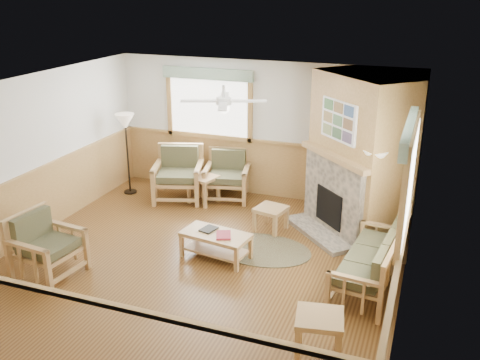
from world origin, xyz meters
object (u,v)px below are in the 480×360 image
(end_table_sofa, at_px, (318,338))
(footstool, at_px, (271,219))
(armchair_left, at_px, (47,245))
(floor_lamp_left, at_px, (128,154))
(floor_lamp_right, at_px, (371,201))
(armchair_back_right, at_px, (227,176))
(coffee_table, at_px, (216,245))
(armchair_back_left, at_px, (178,174))
(sofa, at_px, (371,259))
(end_table_chairs, at_px, (204,190))

(end_table_sofa, xyz_separation_m, footstool, (-1.53, 3.10, -0.08))
(armchair_left, height_order, floor_lamp_left, floor_lamp_left)
(floor_lamp_right, bearing_deg, armchair_left, -150.44)
(armchair_back_right, distance_m, footstool, 1.69)
(coffee_table, bearing_deg, armchair_back_right, 116.23)
(armchair_back_left, xyz_separation_m, end_table_sofa, (3.68, -3.85, -0.22))
(sofa, xyz_separation_m, armchair_left, (-4.47, -1.32, 0.05))
(armchair_back_right, bearing_deg, armchair_back_left, -171.39)
(footstool, height_order, floor_lamp_right, floor_lamp_right)
(floor_lamp_left, relative_size, floor_lamp_right, 0.99)
(floor_lamp_right, bearing_deg, end_table_sofa, -93.07)
(floor_lamp_left, bearing_deg, armchair_back_left, 2.81)
(armchair_left, relative_size, floor_lamp_left, 0.56)
(floor_lamp_left, height_order, floor_lamp_right, floor_lamp_right)
(armchair_back_right, xyz_separation_m, floor_lamp_right, (2.94, -1.24, 0.37))
(sofa, xyz_separation_m, floor_lamp_right, (-0.17, 1.12, 0.42))
(end_table_sofa, relative_size, footstool, 1.21)
(coffee_table, bearing_deg, armchair_back_left, 137.91)
(armchair_back_left, xyz_separation_m, floor_lamp_left, (-1.09, -0.05, 0.32))
(coffee_table, height_order, end_table_sofa, end_table_sofa)
(end_table_chairs, bearing_deg, floor_lamp_left, -179.08)
(end_table_chairs, bearing_deg, sofa, -29.73)
(end_table_chairs, bearing_deg, armchair_back_left, 177.20)
(footstool, distance_m, floor_lamp_left, 3.37)
(armchair_left, bearing_deg, floor_lamp_left, 17.15)
(sofa, height_order, floor_lamp_left, floor_lamp_left)
(end_table_sofa, distance_m, floor_lamp_right, 3.01)
(armchair_left, relative_size, footstool, 1.92)
(floor_lamp_left, bearing_deg, armchair_back_right, 11.71)
(sofa, height_order, end_table_chairs, sofa)
(armchair_back_right, xyz_separation_m, armchair_left, (-1.36, -3.68, -0.01))
(end_table_sofa, height_order, floor_lamp_right, floor_lamp_right)
(armchair_back_left, xyz_separation_m, footstool, (2.15, -0.75, -0.30))
(armchair_back_left, distance_m, end_table_chairs, 0.60)
(armchair_back_right, relative_size, end_table_sofa, 1.60)
(coffee_table, bearing_deg, footstool, 77.00)
(footstool, bearing_deg, armchair_back_left, 160.85)
(coffee_table, bearing_deg, sofa, 8.89)
(footstool, bearing_deg, coffee_table, -111.56)
(armchair_back_right, relative_size, end_table_chairs, 1.72)
(armchair_back_left, xyz_separation_m, armchair_left, (-0.46, -3.32, -0.05))
(footstool, bearing_deg, floor_lamp_right, -4.66)
(coffee_table, height_order, end_table_chairs, end_table_chairs)
(footstool, height_order, floor_lamp_left, floor_lamp_left)
(armchair_back_right, relative_size, coffee_table, 0.89)
(sofa, bearing_deg, floor_lamp_right, -165.11)
(floor_lamp_left, bearing_deg, footstool, -12.07)
(sofa, bearing_deg, end_table_chairs, -113.51)
(footstool, bearing_deg, armchair_left, -135.41)
(coffee_table, bearing_deg, armchair_left, -139.64)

